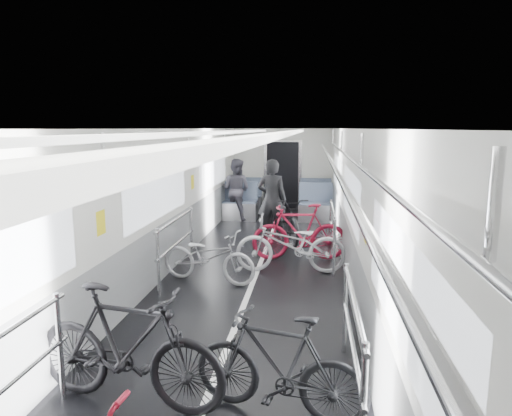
{
  "coord_description": "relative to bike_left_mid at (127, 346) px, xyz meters",
  "views": [
    {
      "loc": [
        0.9,
        -6.8,
        2.41
      ],
      "look_at": [
        0.0,
        0.44,
        1.13
      ],
      "focal_mm": 32.0,
      "sensor_mm": 36.0,
      "label": 1
    }
  ],
  "objects": [
    {
      "name": "car_shell",
      "position": [
        0.65,
        5.08,
        0.58
      ],
      "size": [
        3.02,
        14.01,
        2.41
      ],
      "color": "black",
      "rests_on": "ground"
    },
    {
      "name": "bike_aisle",
      "position": [
        1.02,
        6.14,
        -0.06
      ],
      "size": [
        1.21,
        1.96,
        0.97
      ],
      "primitive_type": "imported",
      "rotation": [
        0.0,
        0.0,
        0.33
      ],
      "color": "black",
      "rests_on": "floor"
    },
    {
      "name": "bike_right_mid",
      "position": [
        1.22,
        3.93,
        -0.06
      ],
      "size": [
        1.87,
        0.73,
        0.97
      ],
      "primitive_type": "imported",
      "rotation": [
        0.0,
        0.0,
        -1.53
      ],
      "color": "#B1B1B6",
      "rests_on": "floor"
    },
    {
      "name": "person_seated",
      "position": [
        -0.44,
        8.28,
        0.26
      ],
      "size": [
        0.94,
        0.82,
        1.62
      ],
      "primitive_type": "imported",
      "rotation": [
        0.0,
        0.0,
        2.84
      ],
      "color": "#323038",
      "rests_on": "floor"
    },
    {
      "name": "bike_left_far",
      "position": [
        -0.04,
        3.29,
        -0.13
      ],
      "size": [
        1.67,
        0.92,
        0.83
      ],
      "primitive_type": "imported",
      "rotation": [
        0.0,
        0.0,
        1.33
      ],
      "color": "#A1A2A6",
      "rests_on": "floor"
    },
    {
      "name": "person_standing",
      "position": [
        0.69,
        6.24,
        0.33
      ],
      "size": [
        0.69,
        0.5,
        1.76
      ],
      "primitive_type": "imported",
      "rotation": [
        0.0,
        0.0,
        3.02
      ],
      "color": "black",
      "rests_on": "floor"
    },
    {
      "name": "bike_right_far",
      "position": [
        1.35,
        4.7,
        -0.02
      ],
      "size": [
        1.8,
        0.72,
        1.05
      ],
      "primitive_type": "imported",
      "rotation": [
        0.0,
        0.0,
        -1.44
      ],
      "color": "maroon",
      "rests_on": "floor"
    },
    {
      "name": "bike_left_mid",
      "position": [
        0.0,
        0.0,
        0.0
      ],
      "size": [
        1.89,
        0.82,
        1.1
      ],
      "primitive_type": "imported",
      "rotation": [
        0.0,
        0.0,
        1.4
      ],
      "color": "black",
      "rests_on": "floor"
    },
    {
      "name": "bike_right_near",
      "position": [
        1.31,
        0.02,
        -0.09
      ],
      "size": [
        1.59,
        0.77,
        0.92
      ],
      "primitive_type": "imported",
      "rotation": [
        0.0,
        0.0,
        -1.8
      ],
      "color": "black",
      "rests_on": "floor"
    }
  ]
}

